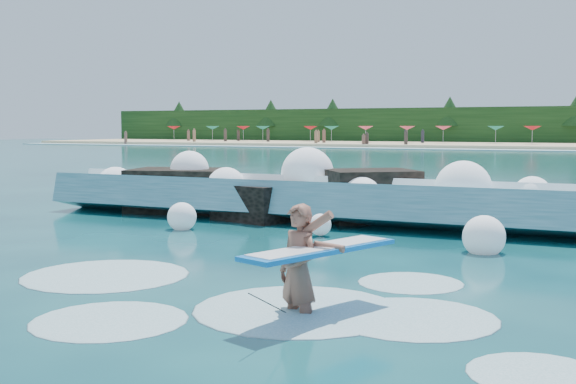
# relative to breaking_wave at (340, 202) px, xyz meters

# --- Properties ---
(ground) EXTENTS (200.00, 200.00, 0.00)m
(ground) POSITION_rel_breaking_wave_xyz_m (-0.63, -6.85, -0.50)
(ground) COLOR #072E38
(ground) RESTS_ON ground
(beach) EXTENTS (140.00, 20.00, 0.40)m
(beach) POSITION_rel_breaking_wave_xyz_m (-0.63, 71.15, -0.30)
(beach) COLOR tan
(beach) RESTS_ON ground
(wet_band) EXTENTS (140.00, 5.00, 0.08)m
(wet_band) POSITION_rel_breaking_wave_xyz_m (-0.63, 60.15, -0.46)
(wet_band) COLOR silver
(wet_band) RESTS_ON ground
(treeline) EXTENTS (140.00, 4.00, 5.00)m
(treeline) POSITION_rel_breaking_wave_xyz_m (-0.63, 81.15, 2.00)
(treeline) COLOR black
(treeline) RESTS_ON ground
(breaking_wave) EXTENTS (16.64, 2.65, 1.43)m
(breaking_wave) POSITION_rel_breaking_wave_xyz_m (0.00, 0.00, 0.00)
(breaking_wave) COLOR teal
(breaking_wave) RESTS_ON ground
(rock_cluster) EXTENTS (8.66, 3.60, 1.55)m
(rock_cluster) POSITION_rel_breaking_wave_xyz_m (-2.49, 0.23, -0.01)
(rock_cluster) COLOR black
(rock_cluster) RESTS_ON ground
(surfer_with_board) EXTENTS (1.31, 2.92, 1.75)m
(surfer_with_board) POSITION_rel_breaking_wave_xyz_m (2.98, -8.75, 0.14)
(surfer_with_board) COLOR brown
(surfer_with_board) RESTS_ON ground
(wave_spray) EXTENTS (14.97, 4.81, 1.98)m
(wave_spray) POSITION_rel_breaking_wave_xyz_m (0.18, -0.15, 0.42)
(wave_spray) COLOR white
(wave_spray) RESTS_ON ground
(surf_foam) EXTENTS (9.06, 5.60, 0.14)m
(surf_foam) POSITION_rel_breaking_wave_xyz_m (1.88, -8.35, -0.50)
(surf_foam) COLOR silver
(surf_foam) RESTS_ON ground
(beach_umbrellas) EXTENTS (111.81, 6.37, 0.50)m
(beach_umbrellas) POSITION_rel_breaking_wave_xyz_m (-0.88, 73.19, 1.75)
(beach_umbrellas) COLOR red
(beach_umbrellas) RESTS_ON ground
(beachgoers) EXTENTS (104.94, 11.95, 1.94)m
(beachgoers) POSITION_rel_breaking_wave_xyz_m (-3.74, 68.97, 0.61)
(beachgoers) COLOR #3F332D
(beachgoers) RESTS_ON ground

